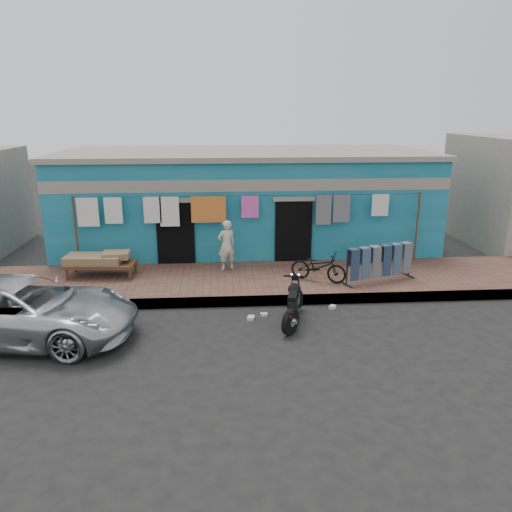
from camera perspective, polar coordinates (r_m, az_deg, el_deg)
The scene contains 14 objects.
ground at distance 11.01m, azimuth 0.75°, elevation -8.70°, with size 80.00×80.00×0.00m, color black.
sidewalk at distance 13.74m, azimuth -0.30°, elevation -2.93°, with size 28.00×3.00×0.25m, color brown.
curb at distance 12.38m, azimuth 0.15°, elevation -5.14°, with size 28.00×0.10×0.25m, color gray.
building at distance 17.21m, azimuth -1.19°, elevation 6.38°, with size 12.20×5.20×3.36m.
clothesline at distance 14.47m, azimuth -3.71°, elevation 4.98°, with size 10.06×0.06×2.10m.
car at distance 11.52m, azimuth -25.08°, elevation -5.53°, with size 2.17×4.77×1.35m, color silver.
seated_person at distance 14.21m, azimuth -3.39°, elevation 1.26°, with size 0.52×0.35×1.44m, color beige.
bicycle at distance 13.37m, azimuth 7.16°, elevation -0.85°, with size 0.53×1.51×0.97m, color black.
motorcycle at distance 11.30m, azimuth 4.27°, elevation -5.31°, with size 0.88×1.62×0.99m, color black, non-canonical shape.
charpoy at distance 14.35m, azimuth -17.22°, elevation -0.96°, with size 1.98×1.05×0.65m, color brown, non-canonical shape.
jeans_rack at distance 13.68m, azimuth 13.91°, elevation -0.74°, with size 2.12×1.05×1.01m, color black, non-canonical shape.
litter_a at distance 11.81m, azimuth 0.91°, elevation -6.72°, with size 0.16×0.12×0.07m, color silver.
litter_b at distance 12.35m, azimuth 8.72°, elevation -5.81°, with size 0.17×0.13×0.09m, color silver.
litter_c at distance 11.62m, azimuth -0.58°, elevation -7.09°, with size 0.19×0.15×0.08m, color silver.
Camera 1 is at (-0.85, -9.94, 4.66)m, focal length 35.00 mm.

